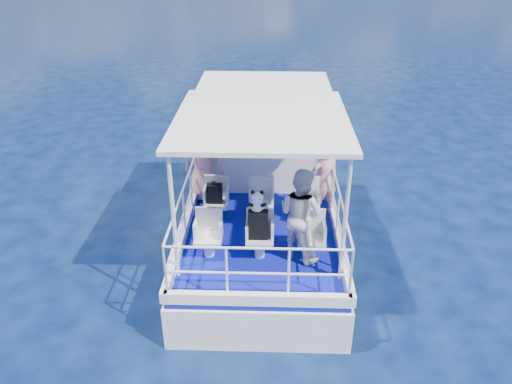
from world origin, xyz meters
TOP-DOWN VIEW (x-y plane):
  - ground at (0.00, 0.00)m, footprint 2000.00×2000.00m
  - hull at (0.00, 1.00)m, footprint 3.00×7.00m
  - deck at (0.00, 1.00)m, footprint 2.90×6.90m
  - cabin at (0.00, 2.30)m, footprint 2.85×2.00m
  - canopy at (0.00, -0.20)m, footprint 3.00×3.20m
  - canopy_posts at (0.00, -0.25)m, footprint 2.77×2.97m
  - railings at (0.00, -0.58)m, footprint 2.84×3.59m
  - seat_port_fwd at (-0.90, 0.20)m, footprint 0.48×0.46m
  - seat_center_fwd at (0.00, 0.20)m, footprint 0.48×0.46m
  - seat_stbd_fwd at (0.90, 0.20)m, footprint 0.48×0.46m
  - seat_port_aft at (-0.90, -1.10)m, footprint 0.48×0.46m
  - seat_center_aft at (0.00, -1.10)m, footprint 0.48×0.46m
  - seat_stbd_aft at (0.90, -1.10)m, footprint 0.48×0.46m
  - passenger_port_fwd at (-1.25, 1.05)m, footprint 0.73×0.58m
  - passenger_stbd_fwd at (1.25, 0.50)m, footprint 0.64×0.53m
  - passenger_stbd_aft at (0.69, -1.05)m, footprint 1.04×1.01m
  - backpack_port at (-0.92, 0.17)m, footprint 0.30×0.17m
  - backpack_center at (-0.03, -1.08)m, footprint 0.34×0.19m
  - compact_camera at (-0.93, 0.17)m, footprint 0.09×0.06m
  - panda at (-0.05, -1.06)m, footprint 0.25×0.21m

SIDE VIEW (x-z plane):
  - ground at x=0.00m, z-range 0.00..0.00m
  - hull at x=0.00m, z-range -0.80..0.80m
  - deck at x=0.00m, z-range 0.80..0.90m
  - seat_port_fwd at x=-0.90m, z-range 0.90..1.28m
  - seat_center_fwd at x=0.00m, z-range 0.90..1.28m
  - seat_stbd_fwd at x=0.90m, z-range 0.90..1.28m
  - seat_port_aft at x=-0.90m, z-range 0.90..1.28m
  - seat_center_aft at x=0.00m, z-range 0.90..1.28m
  - seat_stbd_aft at x=0.90m, z-range 0.90..1.28m
  - railings at x=0.00m, z-range 0.90..1.90m
  - backpack_port at x=-0.92m, z-range 1.28..1.67m
  - backpack_center at x=-0.03m, z-range 1.28..1.79m
  - passenger_stbd_fwd at x=1.25m, z-range 0.90..2.41m
  - compact_camera at x=-0.93m, z-range 1.67..1.73m
  - passenger_stbd_aft at x=0.69m, z-range 0.90..2.59m
  - passenger_port_fwd at x=-1.25m, z-range 0.90..2.66m
  - panda at x=-0.05m, z-range 1.79..2.19m
  - cabin at x=0.00m, z-range 0.90..3.10m
  - canopy_posts at x=0.00m, z-range 0.90..3.10m
  - canopy at x=0.00m, z-range 3.10..3.18m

